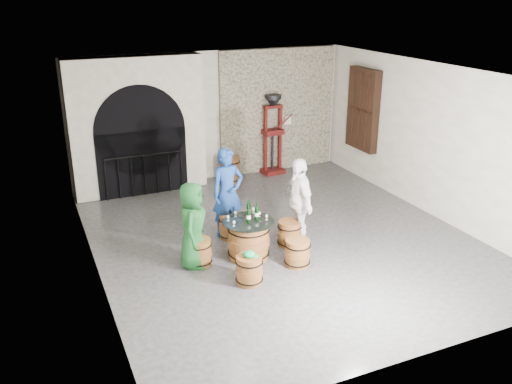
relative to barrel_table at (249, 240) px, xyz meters
name	(u,v)px	position (x,y,z in m)	size (l,w,h in m)	color
ground	(282,238)	(0.90, 0.47, -0.36)	(8.00, 8.00, 0.00)	#2E2E30
wall_back	(212,116)	(0.90, 4.47, 1.24)	(8.00, 8.00, 0.00)	silver
wall_front	(428,250)	(0.90, -3.53, 1.24)	(8.00, 8.00, 0.00)	silver
wall_left	(89,187)	(-2.60, 0.47, 1.24)	(8.00, 8.00, 0.00)	silver
wall_right	(432,140)	(4.40, 0.47, 1.24)	(8.00, 8.00, 0.00)	silver
ceiling	(285,74)	(0.90, 0.47, 2.84)	(8.00, 8.00, 0.00)	beige
stone_facing_panel	(278,111)	(2.70, 4.41, 1.24)	(3.20, 0.12, 3.18)	tan
arched_opening	(138,127)	(-1.00, 4.21, 1.23)	(3.10, 0.60, 3.19)	silver
shuttered_window	(363,109)	(4.28, 2.87, 1.44)	(0.23, 1.10, 2.00)	black
barrel_table	(249,240)	(0.00, 0.00, 0.00)	(0.93, 0.93, 0.72)	brown
barrel_stool_left	(199,252)	(-0.91, 0.10, -0.11)	(0.47, 0.47, 0.49)	brown
barrel_stool_far	(230,226)	(0.00, 0.91, -0.11)	(0.47, 0.47, 0.49)	brown
barrel_stool_right	(289,234)	(0.90, 0.15, -0.11)	(0.47, 0.47, 0.49)	brown
barrel_stool_near_right	(297,253)	(0.67, -0.62, -0.11)	(0.47, 0.47, 0.49)	brown
barrel_stool_near_left	(249,270)	(-0.35, -0.85, -0.11)	(0.47, 0.47, 0.49)	brown
green_cap	(249,254)	(-0.34, -0.85, 0.18)	(0.24, 0.20, 0.11)	#0D924B
person_green	(193,225)	(-1.00, 0.11, 0.42)	(0.76, 0.49, 1.55)	#13471D
person_blue	(228,193)	(0.00, 1.04, 0.54)	(0.65, 0.43, 1.79)	navy
person_white	(298,202)	(1.09, 0.18, 0.50)	(1.00, 0.42, 1.71)	white
wine_bottle_left	(249,215)	(-0.01, -0.03, 0.49)	(0.08, 0.08, 0.32)	black
wine_bottle_center	(257,213)	(0.17, 0.01, 0.49)	(0.08, 0.08, 0.32)	black
wine_bottle_right	(249,210)	(0.09, 0.21, 0.49)	(0.08, 0.08, 0.32)	black
tasting_glass_a	(234,224)	(-0.31, -0.09, 0.41)	(0.05, 0.05, 0.10)	#C07D25
tasting_glass_b	(260,214)	(0.26, 0.10, 0.41)	(0.05, 0.05, 0.10)	#C07D25
tasting_glass_c	(235,214)	(-0.13, 0.29, 0.41)	(0.05, 0.05, 0.10)	#C07D25
tasting_glass_d	(253,210)	(0.23, 0.32, 0.41)	(0.05, 0.05, 0.10)	#C07D25
tasting_glass_e	(267,217)	(0.32, -0.07, 0.41)	(0.05, 0.05, 0.10)	#C07D25
tasting_glass_f	(228,218)	(-0.33, 0.17, 0.41)	(0.05, 0.05, 0.10)	#C07D25
side_barrel	(230,170)	(1.15, 3.89, -0.01)	(0.52, 0.52, 0.69)	brown
corking_press	(273,128)	(2.46, 4.17, 0.85)	(0.87, 0.51, 2.07)	#4F120D
control_box	(287,120)	(2.95, 4.33, 0.99)	(0.18, 0.10, 0.22)	silver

